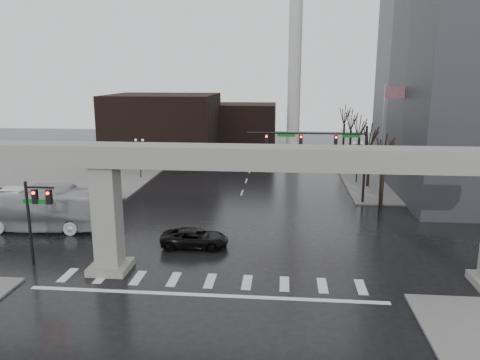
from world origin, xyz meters
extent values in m
plane|color=black|center=(0.00, 0.00, 0.00)|extent=(160.00, 160.00, 0.00)
cube|color=slate|center=(26.00, 36.00, 0.07)|extent=(28.00, 36.00, 0.15)
cube|color=slate|center=(-26.00, 36.00, 0.07)|extent=(28.00, 36.00, 0.15)
cube|color=gray|center=(0.00, 0.00, 8.00)|extent=(48.00, 2.20, 1.40)
cube|color=gray|center=(-7.00, 0.00, 3.65)|extent=(1.60, 1.60, 7.30)
cube|color=gray|center=(-7.00, 0.00, 0.25)|extent=(2.60, 2.60, 0.50)
cube|color=black|center=(-14.00, 42.00, 5.00)|extent=(16.00, 14.00, 10.00)
cube|color=black|center=(-2.00, 52.00, 4.00)|extent=(10.00, 10.00, 8.00)
cylinder|color=#B8B9B4|center=(6.00, 46.00, 15.00)|extent=(2.00, 2.00, 30.00)
cylinder|color=gray|center=(6.00, 46.00, 0.60)|extent=(3.60, 3.60, 1.20)
cylinder|color=black|center=(12.80, 18.80, 4.00)|extent=(0.24, 0.24, 8.00)
cylinder|color=black|center=(6.80, 18.80, 7.20)|extent=(12.00, 0.18, 0.18)
cube|color=black|center=(9.80, 18.80, 6.55)|extent=(0.35, 0.30, 1.00)
cube|color=black|center=(6.30, 18.80, 6.55)|extent=(0.35, 0.30, 1.00)
cube|color=black|center=(2.80, 18.80, 6.55)|extent=(0.35, 0.30, 1.00)
sphere|color=#FF0C05|center=(9.80, 18.62, 6.85)|extent=(0.20, 0.20, 0.20)
cube|color=#0D6116|center=(11.30, 18.80, 7.00)|extent=(1.80, 0.05, 0.35)
cube|color=#0D6116|center=(4.80, 18.80, 7.00)|extent=(1.80, 0.05, 0.35)
cylinder|color=black|center=(-12.80, 0.50, 3.00)|extent=(0.20, 0.20, 6.00)
cylinder|color=black|center=(-11.80, 0.50, 5.60)|extent=(2.00, 0.14, 0.14)
cube|color=black|center=(-12.20, 0.50, 4.95)|extent=(0.35, 0.30, 1.00)
cube|color=black|center=(-11.20, 0.50, 4.95)|extent=(0.35, 0.30, 1.00)
cube|color=#0D6116|center=(-12.30, 0.50, 4.60)|extent=(1.60, 0.05, 0.30)
cylinder|color=silver|center=(15.00, 22.00, 6.00)|extent=(0.12, 0.12, 12.00)
cube|color=#B61324|center=(16.00, 22.00, 11.20)|extent=(2.00, 0.03, 1.20)
cylinder|color=black|center=(13.50, 14.00, 2.40)|extent=(0.14, 0.14, 4.80)
cube|color=black|center=(13.50, 14.00, 4.75)|extent=(0.90, 0.06, 0.06)
sphere|color=silver|center=(13.05, 14.00, 4.95)|extent=(0.32, 0.32, 0.32)
sphere|color=silver|center=(13.95, 14.00, 4.95)|extent=(0.32, 0.32, 0.32)
cylinder|color=black|center=(13.50, 28.00, 2.40)|extent=(0.14, 0.14, 4.80)
cube|color=black|center=(13.50, 28.00, 4.75)|extent=(0.90, 0.06, 0.06)
sphere|color=silver|center=(13.05, 28.00, 4.95)|extent=(0.32, 0.32, 0.32)
sphere|color=silver|center=(13.95, 28.00, 4.95)|extent=(0.32, 0.32, 0.32)
cylinder|color=black|center=(13.50, 42.00, 2.40)|extent=(0.14, 0.14, 4.80)
cube|color=black|center=(13.50, 42.00, 4.75)|extent=(0.90, 0.06, 0.06)
sphere|color=silver|center=(13.05, 42.00, 4.95)|extent=(0.32, 0.32, 0.32)
sphere|color=silver|center=(13.95, 42.00, 4.95)|extent=(0.32, 0.32, 0.32)
cylinder|color=black|center=(-13.50, 14.00, 2.40)|extent=(0.14, 0.14, 4.80)
cube|color=black|center=(-13.50, 14.00, 4.75)|extent=(0.90, 0.06, 0.06)
sphere|color=silver|center=(-13.95, 14.00, 4.95)|extent=(0.32, 0.32, 0.32)
sphere|color=silver|center=(-13.05, 14.00, 4.95)|extent=(0.32, 0.32, 0.32)
cylinder|color=black|center=(-13.50, 28.00, 2.40)|extent=(0.14, 0.14, 4.80)
cube|color=black|center=(-13.50, 28.00, 4.75)|extent=(0.90, 0.06, 0.06)
sphere|color=silver|center=(-13.95, 28.00, 4.95)|extent=(0.32, 0.32, 0.32)
sphere|color=silver|center=(-13.05, 28.00, 4.95)|extent=(0.32, 0.32, 0.32)
cylinder|color=black|center=(-13.50, 42.00, 2.40)|extent=(0.14, 0.14, 4.80)
cube|color=black|center=(-13.50, 42.00, 4.75)|extent=(0.90, 0.06, 0.06)
sphere|color=silver|center=(-13.95, 42.00, 4.95)|extent=(0.32, 0.32, 0.32)
sphere|color=silver|center=(-13.05, 42.00, 4.95)|extent=(0.32, 0.32, 0.32)
cylinder|color=black|center=(14.50, 18.00, 2.27)|extent=(0.34, 0.34, 4.55)
cylinder|color=black|center=(14.50, 18.00, 6.01)|extent=(0.12, 1.52, 2.98)
cylinder|color=black|center=(15.00, 18.25, 5.78)|extent=(0.83, 1.14, 2.51)
cylinder|color=black|center=(14.50, 26.00, 2.33)|extent=(0.34, 0.34, 4.66)
cylinder|color=black|center=(14.50, 26.00, 6.15)|extent=(0.12, 1.55, 3.05)
cylinder|color=black|center=(15.00, 26.25, 5.91)|extent=(0.85, 1.16, 2.57)
cylinder|color=black|center=(14.50, 34.00, 2.38)|extent=(0.34, 0.34, 4.76)
cylinder|color=black|center=(14.50, 34.00, 6.29)|extent=(0.12, 1.59, 3.11)
cylinder|color=black|center=(15.00, 34.25, 6.05)|extent=(0.86, 1.18, 2.62)
cylinder|color=black|center=(14.50, 42.00, 2.43)|extent=(0.34, 0.34, 4.87)
cylinder|color=black|center=(14.50, 42.00, 6.43)|extent=(0.12, 1.62, 3.18)
cylinder|color=black|center=(15.00, 42.25, 6.18)|extent=(0.88, 1.20, 2.68)
cylinder|color=black|center=(14.50, 50.00, 2.48)|extent=(0.34, 0.34, 4.97)
cylinder|color=black|center=(14.50, 50.00, 6.57)|extent=(0.12, 1.65, 3.25)
cylinder|color=black|center=(15.00, 50.25, 6.31)|extent=(0.89, 1.23, 2.74)
imported|color=black|center=(-2.13, 4.89, 0.72)|extent=(5.30, 2.64, 1.44)
imported|color=#B1B1B6|center=(-16.48, 7.78, 1.88)|extent=(13.63, 3.70, 3.76)
camera|label=1|loc=(4.56, -28.74, 13.13)|focal=35.00mm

